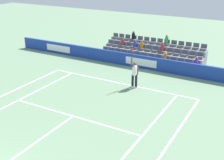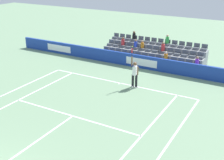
% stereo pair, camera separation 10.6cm
% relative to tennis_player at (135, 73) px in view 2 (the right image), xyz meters
% --- Properties ---
extents(line_baseline, '(10.97, 0.10, 0.01)m').
position_rel_tennis_player_xyz_m(line_baseline, '(1.18, -0.18, -0.99)').
color(line_baseline, white).
rests_on(line_baseline, ground).
extents(line_service, '(8.23, 0.10, 0.01)m').
position_rel_tennis_player_xyz_m(line_service, '(1.18, 5.31, -0.99)').
color(line_service, white).
rests_on(line_service, ground).
extents(line_centre_service, '(0.10, 6.40, 0.01)m').
position_rel_tennis_player_xyz_m(line_centre_service, '(1.18, 8.51, -0.99)').
color(line_centre_service, white).
rests_on(line_centre_service, ground).
extents(line_singles_sideline_left, '(0.10, 11.89, 0.01)m').
position_rel_tennis_player_xyz_m(line_singles_sideline_left, '(5.30, 5.77, -0.99)').
color(line_singles_sideline_left, white).
rests_on(line_singles_sideline_left, ground).
extents(line_singles_sideline_right, '(0.10, 11.89, 0.01)m').
position_rel_tennis_player_xyz_m(line_singles_sideline_right, '(-2.93, 5.77, -0.99)').
color(line_singles_sideline_right, white).
rests_on(line_singles_sideline_right, ground).
extents(line_doubles_sideline_right, '(0.10, 11.89, 0.01)m').
position_rel_tennis_player_xyz_m(line_doubles_sideline_right, '(-4.30, 5.77, -0.99)').
color(line_doubles_sideline_right, white).
rests_on(line_doubles_sideline_right, ground).
extents(line_centre_mark, '(0.10, 0.20, 0.01)m').
position_rel_tennis_player_xyz_m(line_centre_mark, '(1.18, -0.08, -0.99)').
color(line_centre_mark, white).
rests_on(line_centre_mark, ground).
extents(sponsor_barrier, '(24.72, 0.22, 1.04)m').
position_rel_tennis_player_xyz_m(sponsor_barrier, '(1.18, -3.82, -0.47)').
color(sponsor_barrier, '#193899').
rests_on(sponsor_barrier, ground).
extents(tennis_player, '(0.53, 0.39, 2.85)m').
position_rel_tennis_player_xyz_m(tennis_player, '(0.00, 0.00, 0.00)').
color(tennis_player, black).
rests_on(tennis_player, ground).
extents(stadium_stand, '(8.68, 2.85, 2.21)m').
position_rel_tennis_player_xyz_m(stadium_stand, '(1.18, -6.13, -0.45)').
color(stadium_stand, gray).
rests_on(stadium_stand, ground).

